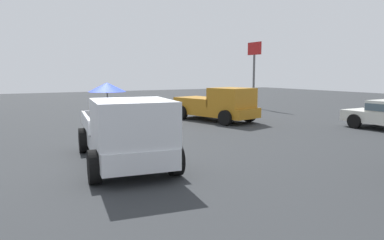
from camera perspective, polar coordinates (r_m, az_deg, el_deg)
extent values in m
plane|color=#2D3033|center=(10.46, -10.90, -6.69)|extent=(80.00, 80.00, 0.00)
cylinder|color=black|center=(8.94, -2.75, -6.37)|extent=(0.83, 0.40, 0.80)
cylinder|color=black|center=(8.56, -15.43, -7.27)|extent=(0.83, 0.40, 0.80)
cylinder|color=black|center=(12.25, -7.85, -2.63)|extent=(0.83, 0.40, 0.80)
cylinder|color=black|center=(11.97, -17.04, -3.13)|extent=(0.83, 0.40, 0.80)
cube|color=silver|center=(10.34, -10.98, -3.63)|extent=(5.21, 2.53, 0.50)
cube|color=silver|center=(8.85, -9.54, -0.28)|extent=(2.36, 2.16, 1.08)
cube|color=#4C606B|center=(7.85, -8.14, 0.23)|extent=(0.32, 1.71, 0.64)
cube|color=black|center=(11.41, -12.01, -1.18)|extent=(3.05, 2.24, 0.06)
cube|color=silver|center=(11.55, -7.53, 0.17)|extent=(2.78, 0.52, 0.40)
cube|color=silver|center=(11.28, -16.66, -0.26)|extent=(2.78, 0.52, 0.40)
cube|color=silver|center=(12.70, -12.98, 0.71)|extent=(0.38, 1.83, 0.40)
ellipsoid|color=#472D19|center=(10.98, -12.49, -0.01)|extent=(0.72, 0.42, 0.52)
sphere|color=#472D19|center=(10.65, -12.30, 1.50)|extent=(0.32, 0.32, 0.28)
cone|color=#472D19|center=(10.65, -11.90, 2.27)|extent=(0.10, 0.10, 0.12)
cone|color=#472D19|center=(10.63, -12.75, 2.23)|extent=(0.10, 0.10, 0.12)
cylinder|color=black|center=(11.16, -13.41, 1.71)|extent=(0.03, 0.03, 1.15)
cone|color=#1E33B7|center=(11.11, -13.51, 5.16)|extent=(1.29, 1.29, 0.28)
cylinder|color=black|center=(18.85, 9.17, 0.84)|extent=(0.80, 0.44, 0.76)
cylinder|color=black|center=(17.38, 5.37, 0.34)|extent=(0.80, 0.44, 0.76)
cylinder|color=black|center=(20.93, 2.19, 1.59)|extent=(0.80, 0.44, 0.76)
cylinder|color=black|center=(19.62, -1.69, 1.20)|extent=(0.80, 0.44, 0.76)
cube|color=#B27219|center=(19.13, 3.64, 1.53)|extent=(5.09, 2.91, 0.50)
cube|color=#B27219|center=(18.27, 6.42, 3.58)|extent=(2.28, 2.21, 1.00)
cube|color=#B27219|center=(19.78, 1.52, 3.05)|extent=(3.06, 2.40, 0.40)
cylinder|color=black|center=(18.14, 24.67, -0.17)|extent=(0.66, 0.23, 0.66)
cylinder|color=black|center=(19.60, 27.61, 0.18)|extent=(0.66, 0.23, 0.66)
cylinder|color=#59595B|center=(26.53, 9.89, 6.11)|extent=(0.16, 0.16, 3.87)
cube|color=#B21E1E|center=(26.58, 10.01, 11.26)|extent=(1.40, 0.12, 0.90)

